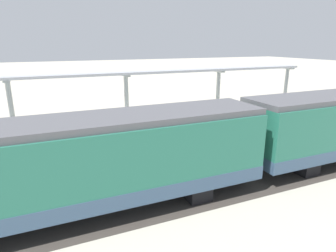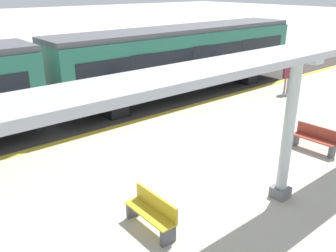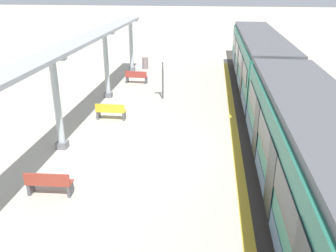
% 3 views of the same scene
% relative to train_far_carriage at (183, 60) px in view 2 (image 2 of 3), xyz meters
% --- Properties ---
extents(ground_plane, '(176.00, 176.00, 0.00)m').
position_rel_train_far_carriage_xyz_m(ground_plane, '(5.57, -4.64, -1.83)').
color(ground_plane, '#B3AD9C').
extents(tactile_edge_strip, '(0.36, 35.22, 0.01)m').
position_rel_train_far_carriage_xyz_m(tactile_edge_strip, '(1.77, -4.64, -1.83)').
color(tactile_edge_strip, gold).
rests_on(tactile_edge_strip, ground).
extents(trackbed, '(3.20, 47.22, 0.01)m').
position_rel_train_far_carriage_xyz_m(trackbed, '(-0.01, -4.64, -1.83)').
color(trackbed, '#38332D').
rests_on(trackbed, ground).
extents(train_far_carriage, '(2.65, 14.26, 3.48)m').
position_rel_train_far_carriage_xyz_m(train_far_carriage, '(0.00, 0.00, 0.00)').
color(train_far_carriage, '#256B56').
rests_on(train_far_carriage, ground).
extents(canopy_pillar_third, '(1.10, 0.44, 3.87)m').
position_rel_train_far_carriage_xyz_m(canopy_pillar_third, '(9.10, -4.53, 0.13)').
color(canopy_pillar_third, slate).
rests_on(canopy_pillar_third, ground).
extents(canopy_beam, '(1.20, 28.58, 0.16)m').
position_rel_train_far_carriage_xyz_m(canopy_beam, '(9.10, -4.59, 2.12)').
color(canopy_beam, '#A8AAB2').
rests_on(canopy_beam, canopy_pillar_nearest).
extents(bench_mid_platform, '(1.52, 0.51, 0.86)m').
position_rel_train_far_carriage_xyz_m(bench_mid_platform, '(8.10, -1.03, -1.39)').
color(bench_mid_platform, maroon).
rests_on(bench_mid_platform, ground).
extents(bench_far_end, '(1.50, 0.45, 0.86)m').
position_rel_train_far_carriage_xyz_m(bench_far_end, '(7.94, -8.04, -1.39)').
color(bench_far_end, gold).
rests_on(bench_far_end, ground).
extents(passenger_waiting_near_edge, '(0.44, 0.52, 1.66)m').
position_rel_train_far_carriage_xyz_m(passenger_waiting_near_edge, '(3.37, 4.43, -0.80)').
color(passenger_waiting_near_edge, gray).
rests_on(passenger_waiting_near_edge, ground).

